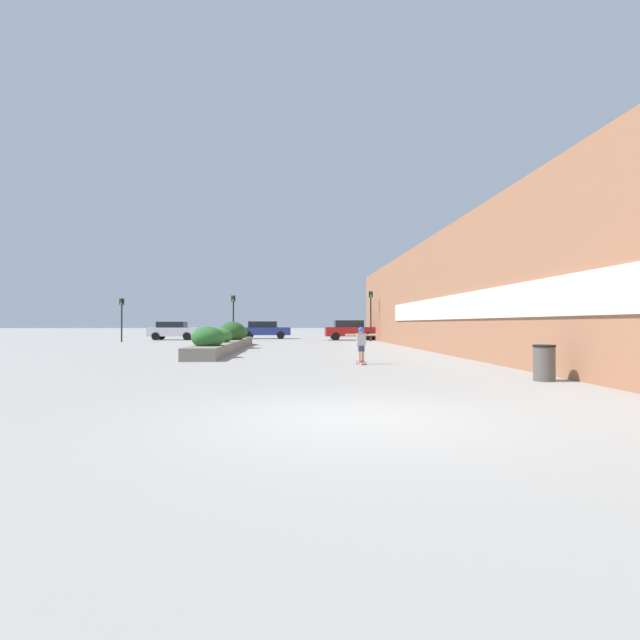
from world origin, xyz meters
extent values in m
plane|color=gray|center=(0.00, 0.00, 0.00)|extent=(300.00, 300.00, 0.00)
cube|color=#9E6647|center=(5.95, 16.14, 2.75)|extent=(0.60, 42.62, 5.50)
cube|color=silver|center=(5.61, 9.61, 2.01)|extent=(0.06, 29.57, 0.99)
cube|color=slate|center=(-4.25, 18.34, 0.23)|extent=(1.27, 15.63, 0.47)
ellipsoid|color=#286028|center=(-4.25, 12.74, 0.79)|extent=(1.30, 1.21, 0.86)
ellipsoid|color=#33702D|center=(-4.35, 16.54, 0.76)|extent=(1.18, 0.97, 0.76)
ellipsoid|color=#234C1E|center=(-4.19, 20.23, 0.89)|extent=(1.38, 1.60, 1.11)
ellipsoid|color=#286028|center=(-4.32, 24.03, 0.80)|extent=(1.17, 1.35, 0.88)
cube|color=maroon|center=(1.32, 9.28, 0.09)|extent=(0.29, 0.70, 0.01)
cylinder|color=beige|center=(1.20, 9.50, 0.03)|extent=(0.06, 0.06, 0.06)
cylinder|color=beige|center=(1.35, 9.52, 0.03)|extent=(0.06, 0.06, 0.06)
cylinder|color=beige|center=(1.29, 9.03, 0.03)|extent=(0.06, 0.06, 0.06)
cylinder|color=beige|center=(1.43, 9.05, 0.03)|extent=(0.06, 0.06, 0.06)
cylinder|color=tan|center=(1.26, 9.27, 0.35)|extent=(0.11, 0.11, 0.52)
cylinder|color=tan|center=(1.38, 9.29, 0.35)|extent=(0.11, 0.11, 0.52)
cube|color=navy|center=(1.32, 9.28, 0.52)|extent=(0.21, 0.18, 0.19)
cube|color=#B2B2B7|center=(1.32, 9.28, 0.81)|extent=(0.31, 0.19, 0.40)
cylinder|color=tan|center=(0.99, 9.22, 0.96)|extent=(0.39, 0.13, 0.07)
cylinder|color=tan|center=(1.65, 9.33, 0.96)|extent=(0.39, 0.13, 0.07)
sphere|color=tan|center=(1.32, 9.28, 1.10)|extent=(0.17, 0.17, 0.17)
sphere|color=blue|center=(1.32, 9.28, 1.13)|extent=(0.19, 0.19, 0.19)
cylinder|color=#514C47|center=(4.92, 4.28, 0.40)|extent=(0.48, 0.48, 0.79)
cylinder|color=black|center=(4.92, 4.28, 0.82)|extent=(0.51, 0.51, 0.05)
cube|color=navy|center=(-3.41, 37.40, 0.67)|extent=(4.52, 1.80, 0.68)
cube|color=black|center=(-3.59, 37.40, 1.27)|extent=(2.49, 1.58, 0.53)
cylinder|color=black|center=(-2.01, 38.25, 0.33)|extent=(0.67, 0.22, 0.67)
cylinder|color=black|center=(-2.01, 36.54, 0.33)|extent=(0.67, 0.22, 0.67)
cylinder|color=black|center=(-4.81, 38.25, 0.33)|extent=(0.67, 0.22, 0.67)
cylinder|color=black|center=(-4.81, 36.54, 0.33)|extent=(0.67, 0.22, 0.67)
cube|color=#BCBCC1|center=(12.91, 37.93, 0.64)|extent=(4.60, 1.94, 0.63)
cube|color=black|center=(13.10, 37.93, 1.21)|extent=(2.53, 1.71, 0.52)
cylinder|color=black|center=(11.49, 37.01, 0.33)|extent=(0.65, 0.22, 0.65)
cylinder|color=black|center=(11.49, 38.85, 0.33)|extent=(0.65, 0.22, 0.65)
cylinder|color=black|center=(14.34, 37.01, 0.33)|extent=(0.65, 0.22, 0.65)
cylinder|color=black|center=(14.34, 38.85, 0.33)|extent=(0.65, 0.22, 0.65)
cube|color=maroon|center=(3.76, 33.39, 0.69)|extent=(4.15, 1.89, 0.74)
cube|color=black|center=(3.60, 33.39, 1.33)|extent=(2.28, 1.66, 0.55)
cylinder|color=black|center=(5.05, 34.29, 0.32)|extent=(0.64, 0.22, 0.64)
cylinder|color=black|center=(5.05, 32.50, 0.32)|extent=(0.64, 0.22, 0.64)
cylinder|color=black|center=(2.48, 34.29, 0.32)|extent=(0.64, 0.22, 0.64)
cylinder|color=black|center=(2.48, 32.50, 0.32)|extent=(0.64, 0.22, 0.64)
cube|color=silver|center=(-10.72, 34.61, 0.67)|extent=(4.00, 1.85, 0.70)
cube|color=black|center=(-10.88, 34.61, 1.26)|extent=(2.20, 1.62, 0.48)
cylinder|color=black|center=(-9.49, 35.48, 0.32)|extent=(0.63, 0.22, 0.63)
cylinder|color=black|center=(-9.49, 33.73, 0.32)|extent=(0.63, 0.22, 0.63)
cylinder|color=black|center=(-11.96, 35.48, 0.32)|extent=(0.63, 0.22, 0.63)
cylinder|color=black|center=(-11.96, 33.73, 0.32)|extent=(0.63, 0.22, 0.63)
cylinder|color=black|center=(-5.39, 30.54, 1.50)|extent=(0.11, 0.11, 2.99)
cube|color=black|center=(-5.39, 30.54, 3.22)|extent=(0.28, 0.20, 0.45)
sphere|color=#2D2823|center=(-5.39, 30.42, 3.37)|extent=(0.15, 0.15, 0.15)
sphere|color=#2D2823|center=(-5.39, 30.42, 3.22)|extent=(0.15, 0.15, 0.15)
sphere|color=green|center=(-5.39, 30.42, 3.07)|extent=(0.15, 0.15, 0.15)
cylinder|color=black|center=(4.98, 30.65, 1.67)|extent=(0.11, 0.11, 3.35)
cube|color=black|center=(4.98, 30.65, 3.57)|extent=(0.28, 0.20, 0.45)
sphere|color=#2D2823|center=(4.98, 30.53, 3.72)|extent=(0.15, 0.15, 0.15)
sphere|color=#2D2823|center=(4.98, 30.53, 3.57)|extent=(0.15, 0.15, 0.15)
sphere|color=green|center=(4.98, 30.53, 3.42)|extent=(0.15, 0.15, 0.15)
cylinder|color=black|center=(-13.36, 29.91, 1.36)|extent=(0.11, 0.11, 2.71)
cube|color=black|center=(-13.36, 29.91, 2.94)|extent=(0.28, 0.20, 0.45)
sphere|color=#2D2823|center=(-13.36, 29.79, 3.09)|extent=(0.15, 0.15, 0.15)
sphere|color=#2D2823|center=(-13.36, 29.79, 2.94)|extent=(0.15, 0.15, 0.15)
sphere|color=green|center=(-13.36, 29.79, 2.79)|extent=(0.15, 0.15, 0.15)
camera|label=1|loc=(-0.91, -7.00, 1.33)|focal=28.00mm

